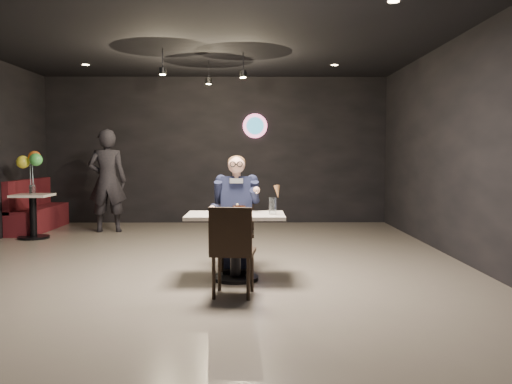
{
  "coord_description": "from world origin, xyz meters",
  "views": [
    {
      "loc": [
        0.73,
        -6.7,
        1.42
      ],
      "look_at": [
        0.78,
        -0.05,
        0.95
      ],
      "focal_mm": 38.0,
      "sensor_mm": 36.0,
      "label": 1
    }
  ],
  "objects_px": {
    "side_table": "(33,217)",
    "balloon_vase": "(32,190)",
    "sundae_glass": "(273,206)",
    "passerby": "(107,181)",
    "main_table": "(235,247)",
    "chair_near": "(233,250)",
    "seated_man": "(237,211)",
    "chair_far": "(237,232)",
    "booth_bench": "(38,205)"
  },
  "relations": [
    {
      "from": "sundae_glass",
      "to": "main_table",
      "type": "bearing_deg",
      "value": 175.92
    },
    {
      "from": "sundae_glass",
      "to": "passerby",
      "type": "relative_size",
      "value": 0.1
    },
    {
      "from": "side_table",
      "to": "booth_bench",
      "type": "bearing_deg",
      "value": 106.7
    },
    {
      "from": "booth_bench",
      "to": "balloon_vase",
      "type": "distance_m",
      "value": 1.1
    },
    {
      "from": "main_table",
      "to": "sundae_glass",
      "type": "bearing_deg",
      "value": -4.08
    },
    {
      "from": "chair_far",
      "to": "booth_bench",
      "type": "xyz_separation_m",
      "value": [
        -3.8,
        3.48,
        0.02
      ]
    },
    {
      "from": "passerby",
      "to": "seated_man",
      "type": "bearing_deg",
      "value": 121.47
    },
    {
      "from": "chair_near",
      "to": "seated_man",
      "type": "distance_m",
      "value": 1.26
    },
    {
      "from": "seated_man",
      "to": "balloon_vase",
      "type": "xyz_separation_m",
      "value": [
        -3.5,
        2.48,
        0.11
      ]
    },
    {
      "from": "booth_bench",
      "to": "side_table",
      "type": "xyz_separation_m",
      "value": [
        0.3,
        -1.0,
        -0.11
      ]
    },
    {
      "from": "seated_man",
      "to": "balloon_vase",
      "type": "distance_m",
      "value": 4.29
    },
    {
      "from": "seated_man",
      "to": "side_table",
      "type": "height_order",
      "value": "seated_man"
    },
    {
      "from": "seated_man",
      "to": "balloon_vase",
      "type": "bearing_deg",
      "value": 144.65
    },
    {
      "from": "balloon_vase",
      "to": "side_table",
      "type": "bearing_deg",
      "value": 0.0
    },
    {
      "from": "main_table",
      "to": "chair_near",
      "type": "relative_size",
      "value": 1.2
    },
    {
      "from": "booth_bench",
      "to": "balloon_vase",
      "type": "xyz_separation_m",
      "value": [
        0.3,
        -1.0,
        0.35
      ]
    },
    {
      "from": "main_table",
      "to": "chair_near",
      "type": "bearing_deg",
      "value": -90.0
    },
    {
      "from": "chair_far",
      "to": "booth_bench",
      "type": "relative_size",
      "value": 0.48
    },
    {
      "from": "side_table",
      "to": "balloon_vase",
      "type": "relative_size",
      "value": 4.76
    },
    {
      "from": "passerby",
      "to": "chair_far",
      "type": "bearing_deg",
      "value": 121.47
    },
    {
      "from": "balloon_vase",
      "to": "passerby",
      "type": "relative_size",
      "value": 0.08
    },
    {
      "from": "booth_bench",
      "to": "passerby",
      "type": "height_order",
      "value": "passerby"
    },
    {
      "from": "side_table",
      "to": "balloon_vase",
      "type": "bearing_deg",
      "value": 0.0
    },
    {
      "from": "side_table",
      "to": "passerby",
      "type": "height_order",
      "value": "passerby"
    },
    {
      "from": "chair_near",
      "to": "sundae_glass",
      "type": "bearing_deg",
      "value": 63.49
    },
    {
      "from": "main_table",
      "to": "seated_man",
      "type": "relative_size",
      "value": 0.76
    },
    {
      "from": "balloon_vase",
      "to": "chair_near",
      "type": "bearing_deg",
      "value": -46.72
    },
    {
      "from": "chair_far",
      "to": "seated_man",
      "type": "bearing_deg",
      "value": -90.0
    },
    {
      "from": "main_table",
      "to": "chair_near",
      "type": "xyz_separation_m",
      "value": [
        0.0,
        -0.68,
        0.09
      ]
    },
    {
      "from": "chair_near",
      "to": "booth_bench",
      "type": "relative_size",
      "value": 0.48
    },
    {
      "from": "chair_far",
      "to": "main_table",
      "type": "bearing_deg",
      "value": -90.0
    },
    {
      "from": "sundae_glass",
      "to": "balloon_vase",
      "type": "xyz_separation_m",
      "value": [
        -3.92,
        3.06,
        -0.02
      ]
    },
    {
      "from": "chair_near",
      "to": "sundae_glass",
      "type": "distance_m",
      "value": 0.87
    },
    {
      "from": "chair_far",
      "to": "sundae_glass",
      "type": "height_order",
      "value": "sundae_glass"
    },
    {
      "from": "chair_far",
      "to": "passerby",
      "type": "distance_m",
      "value": 4.1
    },
    {
      "from": "chair_near",
      "to": "seated_man",
      "type": "height_order",
      "value": "seated_man"
    },
    {
      "from": "chair_near",
      "to": "passerby",
      "type": "xyz_separation_m",
      "value": [
        -2.44,
        4.48,
        0.48
      ]
    },
    {
      "from": "chair_near",
      "to": "seated_man",
      "type": "bearing_deg",
      "value": 96.15
    },
    {
      "from": "side_table",
      "to": "chair_far",
      "type": "bearing_deg",
      "value": -35.35
    },
    {
      "from": "main_table",
      "to": "booth_bench",
      "type": "bearing_deg",
      "value": 133.29
    },
    {
      "from": "chair_near",
      "to": "passerby",
      "type": "relative_size",
      "value": 0.49
    },
    {
      "from": "seated_man",
      "to": "chair_near",
      "type": "bearing_deg",
      "value": -90.0
    },
    {
      "from": "main_table",
      "to": "chair_far",
      "type": "relative_size",
      "value": 1.2
    },
    {
      "from": "passerby",
      "to": "balloon_vase",
      "type": "bearing_deg",
      "value": 30.74
    },
    {
      "from": "chair_far",
      "to": "balloon_vase",
      "type": "xyz_separation_m",
      "value": [
        -3.5,
        2.48,
        0.37
      ]
    },
    {
      "from": "sundae_glass",
      "to": "seated_man",
      "type": "bearing_deg",
      "value": 125.84
    },
    {
      "from": "chair_near",
      "to": "passerby",
      "type": "bearing_deg",
      "value": 124.74
    },
    {
      "from": "sundae_glass",
      "to": "balloon_vase",
      "type": "height_order",
      "value": "sundae_glass"
    },
    {
      "from": "balloon_vase",
      "to": "passerby",
      "type": "xyz_separation_m",
      "value": [
        1.05,
        0.77,
        0.11
      ]
    },
    {
      "from": "passerby",
      "to": "chair_near",
      "type": "bearing_deg",
      "value": 113.13
    }
  ]
}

